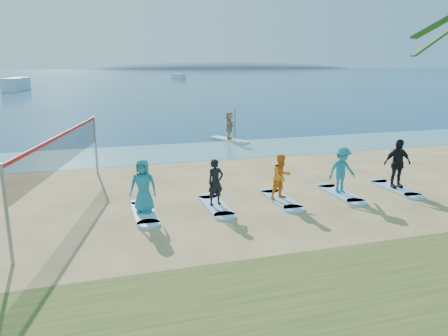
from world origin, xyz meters
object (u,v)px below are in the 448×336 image
object	(u,v)px
boat_offshore_b	(179,79)
surfboard_1	(216,206)
student_1	(216,182)
student_3	(342,170)
student_4	(397,163)
boat_offshore_a	(17,91)
surfboard_4	(395,188)
surfboard_2	(281,200)
paddleboarder	(230,125)
surfboard_0	(144,213)
student_2	(281,177)
volleyball_net	(63,150)
student_0	(143,186)
surfboard_3	(340,194)
paddleboard	(229,140)

from	to	relation	value
boat_offshore_b	surfboard_1	world-z (taller)	boat_offshore_b
surfboard_1	student_1	distance (m)	0.82
student_3	student_4	distance (m)	2.38
boat_offshore_a	surfboard_4	world-z (taller)	boat_offshore_a
surfboard_1	surfboard_2	xyz separation A→B (m)	(2.38, 0.00, 0.00)
student_1	surfboard_2	size ratio (longest dim) A/B	0.71
paddleboarder	surfboard_0	world-z (taller)	paddleboarder
student_2	surfboard_1	bearing A→B (deg)	165.68
volleyball_net	student_1	world-z (taller)	volleyball_net
boat_offshore_a	surfboard_1	distance (m)	69.74
volleyball_net	surfboard_0	size ratio (longest dim) A/B	4.01
boat_offshore_b	student_0	bearing A→B (deg)	-113.97
volleyball_net	surfboard_3	bearing A→B (deg)	-10.06
paddleboard	surfboard_4	distance (m)	12.32
paddleboard	student_3	distance (m)	12.03
paddleboarder	student_2	world-z (taller)	paddleboarder
surfboard_0	student_4	size ratio (longest dim) A/B	1.18
boat_offshore_a	student_0	size ratio (longest dim) A/B	4.37
surfboard_1	surfboard_3	xyz separation A→B (m)	(4.76, 0.00, 0.00)
surfboard_1	surfboard_3	distance (m)	4.76
paddleboarder	surfboard_4	world-z (taller)	paddleboarder
boat_offshore_b	student_1	world-z (taller)	student_1
surfboard_0	student_4	bearing A→B (deg)	0.00
student_1	surfboard_2	distance (m)	2.52
student_0	surfboard_2	size ratio (longest dim) A/B	0.78
paddleboard	student_4	world-z (taller)	student_4
surfboard_4	surfboard_2	bearing A→B (deg)	180.00
surfboard_1	paddleboarder	bearing A→B (deg)	70.21
paddleboard	surfboard_0	world-z (taller)	paddleboard
surfboard_3	paddleboarder	bearing A→B (deg)	92.13
volleyball_net	boat_offshore_b	size ratio (longest dim) A/B	1.28
student_1	surfboard_1	bearing A→B (deg)	0.00
surfboard_3	student_3	world-z (taller)	student_3
surfboard_2	boat_offshore_b	bearing A→B (deg)	80.51
paddleboarder	student_0	bearing A→B (deg)	168.25
boat_offshore_b	surfboard_0	distance (m)	119.64
volleyball_net	student_3	bearing A→B (deg)	-10.06
student_0	surfboard_3	world-z (taller)	student_0
student_3	surfboard_4	size ratio (longest dim) A/B	0.77
paddleboard	student_2	size ratio (longest dim) A/B	1.89
boat_offshore_b	student_2	bearing A→B (deg)	-111.72
paddleboarder	surfboard_1	xyz separation A→B (m)	(-4.31, -11.99, -0.91)
surfboard_3	student_4	distance (m)	2.57
surfboard_2	student_3	world-z (taller)	student_3
student_0	boat_offshore_b	bearing A→B (deg)	97.29
boat_offshore_a	student_3	xyz separation A→B (m)	(20.20, -68.01, 0.94)
boat_offshore_a	boat_offshore_b	size ratio (longest dim) A/B	1.09
boat_offshore_a	boat_offshore_b	distance (m)	61.74
paddleboard	student_0	world-z (taller)	student_0
surfboard_0	student_1	world-z (taller)	student_1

